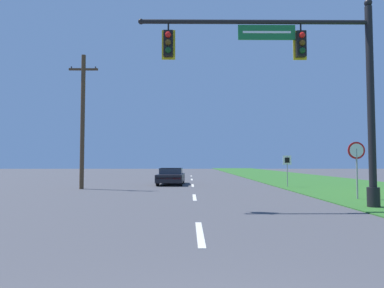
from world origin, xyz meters
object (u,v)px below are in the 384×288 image
at_px(utility_pole_near, 83,119).
at_px(signal_mast, 314,80).
at_px(car_ahead, 171,176).
at_px(route_sign_post, 287,164).
at_px(stop_sign, 357,157).

bearing_deg(utility_pole_near, signal_mast, -38.05).
xyz_separation_m(signal_mast, utility_pole_near, (-11.15, 8.73, -0.33)).
bearing_deg(signal_mast, utility_pole_near, 141.95).
bearing_deg(car_ahead, utility_pole_near, -141.82).
relative_size(car_ahead, route_sign_post, 2.25).
xyz_separation_m(route_sign_post, utility_pole_near, (-13.02, -1.29, 2.78)).
xyz_separation_m(signal_mast, route_sign_post, (1.87, 10.02, -3.11)).
height_order(signal_mast, route_sign_post, signal_mast).
bearing_deg(route_sign_post, signal_mast, -100.55).
xyz_separation_m(signal_mast, stop_sign, (2.82, 2.67, -2.78)).
height_order(car_ahead, utility_pole_near, utility_pole_near).
bearing_deg(utility_pole_near, stop_sign, -23.43).
bearing_deg(route_sign_post, utility_pole_near, -174.35).
distance_m(signal_mast, stop_sign, 4.78).
bearing_deg(stop_sign, car_ahead, 130.50).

